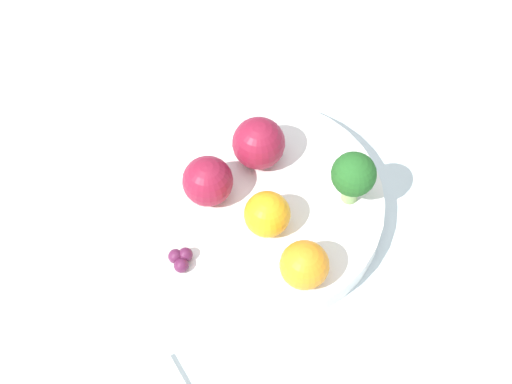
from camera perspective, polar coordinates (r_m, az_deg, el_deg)
ground_plane at (r=0.78m, az=0.00°, el=-2.30°), size 6.00×6.00×0.00m
table_surface at (r=0.77m, az=0.00°, el=-1.92°), size 1.20×1.20×0.02m
bowl at (r=0.75m, az=0.00°, el=-0.99°), size 0.27×0.27×0.03m
broccoli at (r=0.71m, az=7.81°, el=1.32°), size 0.05×0.05×0.07m
apple_red at (r=0.72m, az=-3.88°, el=0.88°), size 0.05×0.05×0.05m
apple_green at (r=0.75m, az=0.21°, el=3.93°), size 0.06×0.06×0.06m
orange_front at (r=0.70m, az=0.90°, el=-1.79°), size 0.05×0.05×0.05m
orange_back at (r=0.68m, az=3.90°, el=-5.85°), size 0.05×0.05×0.05m
grape_cluster at (r=0.70m, az=-6.04°, el=-5.33°), size 0.03×0.02×0.01m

